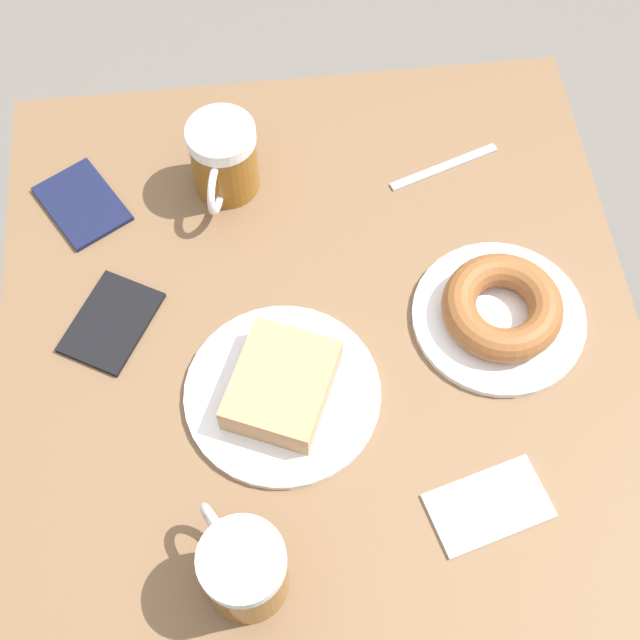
{
  "coord_description": "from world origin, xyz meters",
  "views": [
    {
      "loc": [
        0.06,
        0.52,
        1.72
      ],
      "look_at": [
        0.0,
        0.0,
        0.74
      ],
      "focal_mm": 50.0,
      "sensor_mm": 36.0,
      "label": 1
    }
  ],
  "objects": [
    {
      "name": "napkin_folded",
      "position": [
        -0.17,
        0.25,
        0.73
      ],
      "size": [
        0.15,
        0.11,
        0.0
      ],
      "rotation": [
        0.0,
        0.0,
        0.26
      ],
      "color": "white",
      "rests_on": "table"
    },
    {
      "name": "plate_with_donut",
      "position": [
        -0.23,
        0.01,
        0.75
      ],
      "size": [
        0.22,
        0.22,
        0.05
      ],
      "color": "white",
      "rests_on": "table"
    },
    {
      "name": "passport_near_edge",
      "position": [
        0.3,
        -0.22,
        0.73
      ],
      "size": [
        0.14,
        0.15,
        0.01
      ],
      "rotation": [
        0.0,
        0.0,
        0.54
      ],
      "color": "#141938",
      "rests_on": "table"
    },
    {
      "name": "passport_far_edge",
      "position": [
        0.26,
        -0.03,
        0.73
      ],
      "size": [
        0.14,
        0.15,
        0.01
      ],
      "rotation": [
        0.0,
        0.0,
        5.76
      ],
      "color": "black",
      "rests_on": "table"
    },
    {
      "name": "beer_mug_center",
      "position": [
        0.11,
        0.3,
        0.78
      ],
      "size": [
        0.09,
        0.12,
        0.11
      ],
      "color": "#8C5619",
      "rests_on": "table"
    },
    {
      "name": "ground_plane",
      "position": [
        0.0,
        0.0,
        0.0
      ],
      "size": [
        8.0,
        8.0,
        0.0
      ],
      "primitive_type": "plane",
      "color": "#666059"
    },
    {
      "name": "table",
      "position": [
        0.0,
        0.0,
        0.65
      ],
      "size": [
        0.81,
        0.84,
        0.72
      ],
      "color": "brown",
      "rests_on": "ground_plane"
    },
    {
      "name": "plate_with_cake",
      "position": [
        0.06,
        0.09,
        0.74
      ],
      "size": [
        0.24,
        0.24,
        0.05
      ],
      "color": "white",
      "rests_on": "table"
    },
    {
      "name": "beer_mug_left",
      "position": [
        0.1,
        -0.24,
        0.78
      ],
      "size": [
        0.09,
        0.13,
        0.11
      ],
      "color": "#8C5619",
      "rests_on": "table"
    },
    {
      "name": "fork",
      "position": [
        -0.2,
        -0.23,
        0.72
      ],
      "size": [
        0.16,
        0.07,
        0.0
      ],
      "rotation": [
        0.0,
        0.0,
        1.91
      ],
      "color": "silver",
      "rests_on": "table"
    }
  ]
}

